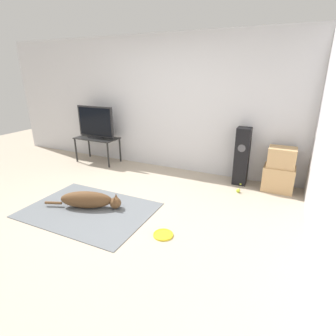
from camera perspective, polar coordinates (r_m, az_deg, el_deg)
ground_plane at (r=3.90m, az=-13.19°, el=-9.22°), size 12.00×12.00×0.00m
wall_back at (r=5.24m, az=0.15°, el=13.58°), size 8.00×0.06×2.55m
area_rug at (r=3.99m, az=-16.83°, el=-8.74°), size 1.79×1.26×0.01m
dog at (r=3.99m, az=-16.79°, el=-6.68°), size 1.07×0.49×0.25m
frisbee at (r=3.30m, az=-1.05°, el=-14.30°), size 0.25×0.25×0.03m
cardboard_box_lower at (r=4.74m, az=22.84°, el=-2.10°), size 0.49×0.37×0.42m
cardboard_box_upper at (r=4.63m, az=23.54°, el=2.15°), size 0.42×0.32×0.32m
floor_speaker at (r=4.71m, az=15.78°, el=2.45°), size 0.23×0.24×1.01m
tv_stand at (r=5.91m, az=-15.17°, el=5.70°), size 0.93×0.48×0.54m
tv at (r=5.83m, az=-15.51°, el=9.52°), size 0.88×0.20×0.67m
tennis_ball_by_boxes at (r=4.78m, az=15.57°, el=-3.30°), size 0.07×0.07×0.07m
tennis_ball_near_speaker at (r=4.50m, az=15.01°, el=-4.75°), size 0.07×0.07×0.07m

